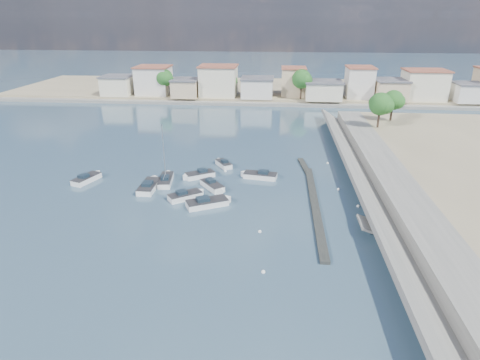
# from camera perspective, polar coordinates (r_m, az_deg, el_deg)

# --- Properties ---
(ground) EXTENTS (400.00, 400.00, 0.00)m
(ground) POSITION_cam_1_polar(r_m,az_deg,el_deg) (80.18, 3.90, 5.91)
(ground) COLOR #294453
(ground) RESTS_ON ground
(seawall_walkway) EXTENTS (5.00, 90.00, 1.80)m
(seawall_walkway) POSITION_cam_1_polar(r_m,az_deg,el_deg) (56.96, 22.00, -1.86)
(seawall_walkway) COLOR slate
(seawall_walkway) RESTS_ON ground
(breakwater) EXTENTS (2.00, 31.02, 0.35)m
(breakwater) POSITION_cam_1_polar(r_m,az_deg,el_deg) (54.70, 10.28, -2.34)
(breakwater) COLOR black
(breakwater) RESTS_ON ground
(far_shore_land) EXTENTS (160.00, 40.00, 1.40)m
(far_shore_land) POSITION_cam_1_polar(r_m,az_deg,el_deg) (130.74, 4.62, 12.68)
(far_shore_land) COLOR gray
(far_shore_land) RESTS_ON ground
(far_shore_quay) EXTENTS (160.00, 2.50, 0.80)m
(far_shore_quay) POSITION_cam_1_polar(r_m,az_deg,el_deg) (110.17, 4.41, 10.68)
(far_shore_quay) COLOR slate
(far_shore_quay) RESTS_ON ground
(far_town) EXTENTS (113.01, 12.80, 8.35)m
(far_town) POSITION_cam_1_polar(r_m,az_deg,el_deg) (115.51, 10.01, 13.25)
(far_town) COLOR beige
(far_town) RESTS_ON far_shore_land
(shore_trees) EXTENTS (74.56, 38.32, 7.92)m
(shore_trees) POSITION_cam_1_polar(r_m,az_deg,el_deg) (106.47, 9.08, 13.25)
(shore_trees) COLOR #38281E
(shore_trees) RESTS_ON ground
(motorboat_a) EXTENTS (2.16, 5.95, 1.48)m
(motorboat_a) POSITION_cam_1_polar(r_m,az_deg,el_deg) (58.08, -12.74, -0.81)
(motorboat_a) COLOR white
(motorboat_a) RESTS_ON ground
(motorboat_b) EXTENTS (4.61, 4.06, 1.48)m
(motorboat_b) POSITION_cam_1_polar(r_m,az_deg,el_deg) (54.04, -7.59, -2.24)
(motorboat_b) COLOR white
(motorboat_b) RESTS_ON ground
(motorboat_c) EXTENTS (5.57, 2.63, 1.48)m
(motorboat_c) POSITION_cam_1_polar(r_m,az_deg,el_deg) (60.30, 2.66, 0.63)
(motorboat_c) COLOR white
(motorboat_c) RESTS_ON ground
(motorboat_d) EXTENTS (4.61, 3.73, 1.48)m
(motorboat_d) POSITION_cam_1_polar(r_m,az_deg,el_deg) (60.70, -5.93, 0.68)
(motorboat_d) COLOR white
(motorboat_d) RESTS_ON ground
(motorboat_e) EXTENTS (3.18, 5.06, 1.48)m
(motorboat_e) POSITION_cam_1_polar(r_m,az_deg,el_deg) (63.28, -20.84, 0.19)
(motorboat_e) COLOR white
(motorboat_e) RESTS_ON ground
(motorboat_f) EXTENTS (3.16, 3.83, 1.48)m
(motorboat_f) POSITION_cam_1_polar(r_m,az_deg,el_deg) (65.06, -2.41, 2.31)
(motorboat_f) COLOR white
(motorboat_f) RESTS_ON ground
(motorboat_g) EXTENTS (4.02, 4.47, 1.48)m
(motorboat_g) POSITION_cam_1_polar(r_m,az_deg,el_deg) (56.59, -3.85, -0.91)
(motorboat_g) COLOR white
(motorboat_g) RESTS_ON ground
(motorboat_h) EXTENTS (5.76, 4.25, 1.48)m
(motorboat_h) POSITION_cam_1_polar(r_m,az_deg,el_deg) (51.76, -4.40, -3.25)
(motorboat_h) COLOR white
(motorboat_h) RESTS_ON ground
(sailboat) EXTENTS (2.42, 5.77, 9.00)m
(sailboat) POSITION_cam_1_polar(r_m,az_deg,el_deg) (59.68, -10.47, 0.07)
(sailboat) COLOR white
(sailboat) RESTS_ON ground
(mooring_buoys) EXTENTS (18.94, 31.69, 0.40)m
(mooring_buoys) POSITION_cam_1_polar(r_m,az_deg,el_deg) (53.95, 8.12, -2.69)
(mooring_buoys) COLOR white
(mooring_buoys) RESTS_ON ground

